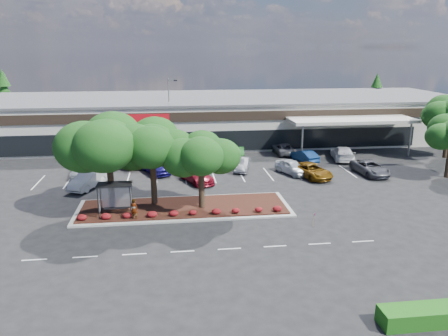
{
  "coord_description": "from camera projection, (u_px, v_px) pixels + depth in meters",
  "views": [
    {
      "loc": [
        -2.98,
        -31.02,
        13.32
      ],
      "look_at": [
        1.85,
        7.31,
        2.6
      ],
      "focal_mm": 35.0,
      "sensor_mm": 36.0,
      "label": 1
    }
  ],
  "objects": [
    {
      "name": "car_17",
      "position": [
        342.0,
        153.0,
        53.3
      ],
      "size": [
        3.38,
        5.95,
        1.62
      ],
      "primitive_type": "imported",
      "rotation": [
        0.0,
        0.0,
        2.93
      ],
      "color": "white",
      "rests_on": "ground"
    },
    {
      "name": "bus_shelter",
      "position": [
        115.0,
        190.0,
        34.88
      ],
      "size": [
        2.75,
        1.55,
        2.59
      ],
      "color": "black",
      "rests_on": "landscape_island"
    },
    {
      "name": "ground",
      "position": [
        212.0,
        226.0,
        33.57
      ],
      "size": [
        160.0,
        160.0,
        0.0
      ],
      "primitive_type": "plane",
      "color": "black",
      "rests_on": "ground"
    },
    {
      "name": "car_10",
      "position": [
        129.0,
        156.0,
        51.87
      ],
      "size": [
        2.93,
        5.99,
        1.68
      ],
      "primitive_type": "imported",
      "rotation": [
        0.0,
        0.0,
        3.04
      ],
      "color": "slate",
      "rests_on": "ground"
    },
    {
      "name": "car_2",
      "position": [
        156.0,
        165.0,
        47.62
      ],
      "size": [
        3.71,
        5.41,
        1.71
      ],
      "primitive_type": "imported",
      "rotation": [
        0.0,
        0.0,
        0.37
      ],
      "color": "#130E61",
      "rests_on": "ground"
    },
    {
      "name": "person_waiting",
      "position": [
        134.0,
        209.0,
        34.19
      ],
      "size": [
        0.7,
        0.59,
        1.64
      ],
      "primitive_type": "imported",
      "rotation": [
        0.0,
        0.0,
        2.77
      ],
      "color": "#594C47",
      "rests_on": "landscape_island"
    },
    {
      "name": "car_5",
      "position": [
        242.0,
        164.0,
        48.71
      ],
      "size": [
        2.64,
        4.51,
        1.4
      ],
      "primitive_type": "imported",
      "rotation": [
        0.0,
        0.0,
        -0.29
      ],
      "color": "slate",
      "rests_on": "ground"
    },
    {
      "name": "retail_store",
      "position": [
        190.0,
        118.0,
        65.16
      ],
      "size": [
        80.4,
        25.2,
        6.25
      ],
      "color": "silver",
      "rests_on": "ground"
    },
    {
      "name": "car_16",
      "position": [
        305.0,
        156.0,
        52.36
      ],
      "size": [
        2.59,
        4.58,
        1.43
      ],
      "primitive_type": "imported",
      "rotation": [
        0.0,
        0.0,
        3.4
      ],
      "color": "navy",
      "rests_on": "ground"
    },
    {
      "name": "car_11",
      "position": [
        133.0,
        159.0,
        50.45
      ],
      "size": [
        2.43,
        5.1,
        1.61
      ],
      "primitive_type": "imported",
      "rotation": [
        0.0,
        0.0,
        3.29
      ],
      "color": "maroon",
      "rests_on": "ground"
    },
    {
      "name": "island_tree_west",
      "position": [
        109.0,
        162.0,
        35.79
      ],
      "size": [
        7.2,
        7.2,
        7.89
      ],
      "primitive_type": null,
      "color": "#15390E",
      "rests_on": "landscape_island"
    },
    {
      "name": "car_7",
      "position": [
        312.0,
        170.0,
        46.12
      ],
      "size": [
        3.91,
        5.77,
        1.47
      ],
      "primitive_type": "imported",
      "rotation": [
        0.0,
        0.0,
        0.31
      ],
      "color": "brown",
      "rests_on": "ground"
    },
    {
      "name": "island_tree_east",
      "position": [
        201.0,
        170.0,
        36.11
      ],
      "size": [
        5.8,
        5.8,
        6.5
      ],
      "primitive_type": null,
      "color": "#15390E",
      "rests_on": "landscape_island"
    },
    {
      "name": "light_pole",
      "position": [
        170.0,
        118.0,
        58.79
      ],
      "size": [
        1.43,
        0.61,
        9.31
      ],
      "rotation": [
        0.0,
        0.0,
        -0.18
      ],
      "color": "#A5A5A0",
      "rests_on": "ground"
    },
    {
      "name": "conifer_north_east",
      "position": [
        375.0,
        98.0,
        78.53
      ],
      "size": [
        3.96,
        3.96,
        9.0
      ],
      "primitive_type": "cone",
      "color": "#15390E",
      "rests_on": "ground"
    },
    {
      "name": "landscape_island",
      "position": [
        184.0,
        208.0,
        37.12
      ],
      "size": [
        18.0,
        6.0,
        0.26
      ],
      "color": "#A5A5A0",
      "rests_on": "ground"
    },
    {
      "name": "car_8",
      "position": [
        370.0,
        168.0,
        47.15
      ],
      "size": [
        2.96,
        5.56,
        1.49
      ],
      "primitive_type": "imported",
      "rotation": [
        0.0,
        0.0,
        0.1
      ],
      "color": "#4C4D53",
      "rests_on": "ground"
    },
    {
      "name": "shrub_row",
      "position": [
        185.0,
        212.0,
        35.01
      ],
      "size": [
        17.0,
        0.8,
        0.5
      ],
      "primitive_type": null,
      "color": "maroon",
      "rests_on": "landscape_island"
    },
    {
      "name": "car_1",
      "position": [
        83.0,
        168.0,
        46.63
      ],
      "size": [
        2.61,
        5.67,
        1.6
      ],
      "primitive_type": "imported",
      "rotation": [
        0.0,
        0.0,
        0.07
      ],
      "color": "#B4BCC1",
      "rests_on": "ground"
    },
    {
      "name": "island_tree_mid",
      "position": [
        153.0,
        162.0,
        36.96
      ],
      "size": [
        6.6,
        6.6,
        7.32
      ],
      "primitive_type": null,
      "color": "#15390E",
      "rests_on": "landscape_island"
    },
    {
      "name": "car_3",
      "position": [
        197.0,
        175.0,
        44.5
      ],
      "size": [
        3.85,
        5.45,
        1.47
      ],
      "primitive_type": "imported",
      "rotation": [
        0.0,
        0.0,
        0.4
      ],
      "color": "maroon",
      "rests_on": "ground"
    },
    {
      "name": "car_13",
      "position": [
        236.0,
        153.0,
        53.18
      ],
      "size": [
        2.4,
        5.32,
        1.69
      ],
      "primitive_type": "imported",
      "rotation": [
        0.0,
        0.0,
        3.02
      ],
      "color": "#164C19",
      "rests_on": "ground"
    },
    {
      "name": "car_15",
      "position": [
        283.0,
        149.0,
        56.26
      ],
      "size": [
        2.35,
        4.98,
        1.38
      ],
      "primitive_type": "imported",
      "rotation": [
        0.0,
        0.0,
        3.16
      ],
      "color": "slate",
      "rests_on": "ground"
    },
    {
      "name": "survey_stake",
      "position": [
        314.0,
        218.0,
        33.36
      ],
      "size": [
        0.07,
        0.14,
        1.09
      ],
      "color": "#A57B56",
      "rests_on": "ground"
    },
    {
      "name": "hedge_south_east",
      "position": [
        438.0,
        315.0,
        21.75
      ],
      "size": [
        6.0,
        1.3,
        0.9
      ],
      "primitive_type": "cube",
      "color": "#174B0D",
      "rests_on": "ground"
    },
    {
      "name": "car_4",
      "position": [
        201.0,
        173.0,
        45.37
      ],
      "size": [
        1.91,
        4.3,
        1.44
      ],
      "primitive_type": "imported",
      "rotation": [
        0.0,
        0.0,
        -0.05
      ],
      "color": "navy",
      "rests_on": "ground"
    },
    {
      "name": "car_0",
      "position": [
        88.0,
        180.0,
        42.58
      ],
      "size": [
        3.5,
        5.14,
        1.6
      ],
      "primitive_type": "imported",
      "rotation": [
        0.0,
        0.0,
        -0.41
      ],
      "color": "silver",
      "rests_on": "ground"
    },
    {
      "name": "lane_markings",
      "position": [
        200.0,
        185.0,
        43.52
      ],
      "size": [
        33.12,
        20.06,
        0.01
      ],
      "color": "silver",
      "rests_on": "ground"
    },
    {
      "name": "conifer_north_west",
      "position": [
        5.0,
        99.0,
        72.6
      ],
      "size": [
        4.4,
        4.4,
        10.0
      ],
      "primitive_type": "cone",
      "color": "#15390E",
      "rests_on": "ground"
    },
    {
      "name": "car_9",
      "position": [
        108.0,
        154.0,
        52.94
      ],
      "size": [
        2.8,
        4.7,
        1.5
      ],
      "primitive_type": "imported",
      "rotation": [
        0.0,
        0.0,
        2.89
      ],
      "color": "#5A5961",
      "rests_on": "ground"
    },
    {
      "name": "car_6",
      "position": [
        292.0,
        167.0,
        47.37
      ],
      "size": [
        3.38,
        4.81,
        1.52
      ],
      "primitive_type": "imported",
      "rotation": [
        0.0,
        0.0,
        0.4
      ],
      "color": "silver",
      "rests_on": "ground"
    },
    {
      "name": "car_12",
      "position": [
        186.0,
        153.0,
        53.88
      ],
      "size": [
        3.23,
        5.22,
        1.41
      ],
      "primitive_type": "imported",
      "rotation": [
        0.0,
        0.0,
        2.86
      ],
      "color": "#20511B",
      "rests_on": "ground"
    }
  ]
}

